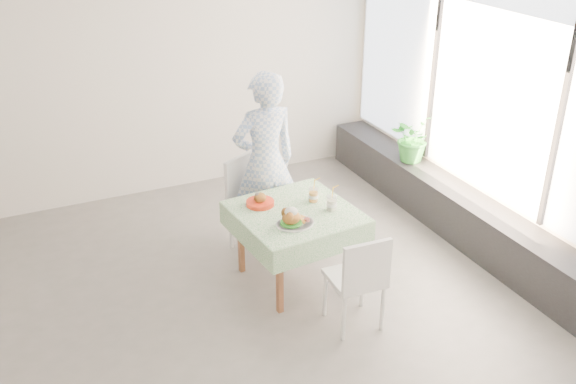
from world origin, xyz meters
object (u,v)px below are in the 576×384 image
chair_near (355,296)px  main_dish (293,219)px  cafe_table (295,237)px  juice_cup_orange (313,195)px  chair_far (256,220)px  diner (265,162)px  potted_plant (412,137)px

chair_near → main_dish: (-0.30, 0.59, 0.52)m
cafe_table → chair_near: (0.17, -0.83, -0.18)m
cafe_table → juice_cup_orange: (0.23, 0.10, 0.34)m
chair_far → juice_cup_orange: juice_cup_orange is taller
chair_far → juice_cup_orange: (0.33, -0.64, 0.51)m
cafe_table → diner: bearing=88.9°
cafe_table → chair_far: bearing=97.1°
cafe_table → main_dish: bearing=-119.5°
cafe_table → chair_near: 0.87m
main_dish → chair_near: bearing=-63.1°
juice_cup_orange → potted_plant: (1.74, 0.90, -0.02)m
cafe_table → potted_plant: 2.24m
main_dish → juice_cup_orange: (0.37, 0.33, 0.00)m
cafe_table → potted_plant: size_ratio=1.99×
chair_far → potted_plant: 2.14m
cafe_table → diner: size_ratio=0.61×
cafe_table → main_dish: main_dish is taller
diner → main_dish: diner is taller
cafe_table → chair_far: chair_far is taller
main_dish → potted_plant: size_ratio=0.61×
diner → chair_near: bearing=92.7°
chair_near → main_dish: size_ratio=2.59×
chair_far → potted_plant: (2.07, 0.26, 0.49)m
chair_near → juice_cup_orange: 1.07m
diner → potted_plant: size_ratio=3.27×
chair_far → main_dish: chair_far is taller
juice_cup_orange → main_dish: bearing=-137.7°
chair_near → diner: (-0.15, 1.57, 0.65)m
diner → main_dish: bearing=78.5°
chair_far → diner: diner is taller
potted_plant → diner: bearing=-172.5°
chair_far → potted_plant: bearing=7.1°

